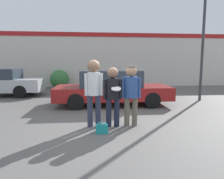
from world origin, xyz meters
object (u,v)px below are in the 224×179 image
Objects in this scene: person_left at (94,87)px; person_right at (131,90)px; street_lamp at (209,21)px; shrub at (60,79)px; handbag at (102,128)px; person_middle_with_frisbee at (113,92)px; parked_car_near at (112,88)px.

person_right is at bearing -0.91° from person_left.
street_lamp is 9.62m from shrub.
shrub reaches higher than handbag.
handbag is (2.49, -9.26, -0.51)m from shrub.
street_lamp is 19.67× the size of handbag.
person_left is at bearing 174.36° from person_middle_with_frisbee.
shrub is at bearing 104.87° from person_left.
parked_car_near is (0.77, 2.92, -0.38)m from person_left.
handbag is at bearing -122.72° from person_middle_with_frisbee.
person_left is at bearing -75.13° from shrub.
person_middle_with_frisbee is 6.46m from street_lamp.
person_middle_with_frisbee is 5.43× the size of handbag.
shrub is 9.60m from handbag.
parked_car_near is at bearing 94.88° from person_right.
street_lamp reaches higher than person_right.
person_middle_with_frisbee is 0.97× the size of person_right.
person_right is 5.61× the size of handbag.
person_middle_with_frisbee is 1.27× the size of shrub.
person_middle_with_frisbee reaches higher than shrub.
street_lamp reaches higher than parked_car_near.
person_right is at bearing -69.10° from shrub.
street_lamp is (4.19, 3.51, 2.59)m from person_right.
person_middle_with_frisbee reaches higher than handbag.
person_left is 0.39× the size of parked_car_near.
person_right is (0.51, 0.03, 0.05)m from person_middle_with_frisbee.
handbag is (-5.03, -4.05, -3.48)m from street_lamp.
person_left reaches higher than person_middle_with_frisbee.
person_right reaches higher than shrub.
street_lamp is at bearing 38.85° from handbag.
person_left reaches higher than person_right.
person_middle_with_frisbee is at bearing -94.97° from parked_car_near.
person_right is 1.34m from handbag.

